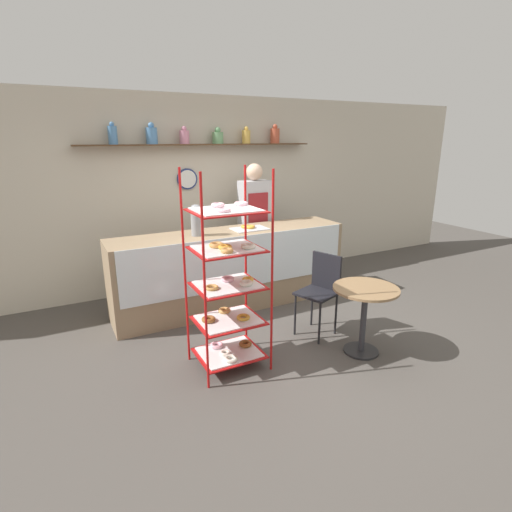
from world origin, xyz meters
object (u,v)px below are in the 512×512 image
Objects in this scene: person_worker at (255,221)px; cafe_chair at (321,285)px; coffee_carafe at (196,221)px; pastry_rack at (228,284)px; donut_tray_counter at (249,228)px; cafe_table at (365,304)px.

cafe_chair is (-0.02, -1.63, -0.43)m from person_worker.
coffee_carafe reaches higher than cafe_chair.
pastry_rack reaches higher than cafe_chair.
pastry_rack reaches higher than coffee_carafe.
person_worker is 1.19m from coffee_carafe.
coffee_carafe is at bearing -156.68° from cafe_chair.
coffee_carafe reaches higher than donut_tray_counter.
cafe_table is 1.82m from donut_tray_counter.
donut_tray_counter reaches higher than cafe_table.
coffee_carafe is at bearing -178.25° from donut_tray_counter.
person_worker is 4.81× the size of coffee_carafe.
cafe_table is at bearing -87.47° from person_worker.
cafe_table is 0.58m from cafe_chair.
person_worker is 1.69m from cafe_chair.
pastry_rack reaches higher than donut_tray_counter.
cafe_chair is at bearing -90.65° from person_worker.
pastry_rack is at bearing -96.87° from coffee_carafe.
coffee_carafe is 0.73m from donut_tray_counter.
person_worker is 2.53× the size of cafe_table.
donut_tray_counter is (-0.32, 1.12, 0.46)m from cafe_chair.
person_worker is at bearing 56.09° from pastry_rack.
cafe_chair reaches higher than cafe_table.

